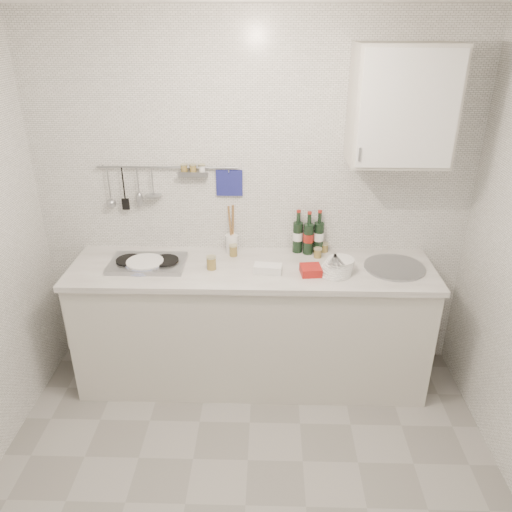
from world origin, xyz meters
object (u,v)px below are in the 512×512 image
Objects in this scene: utensil_crock at (232,241)px; wall_cabinet at (402,106)px; plate_stack_sink at (337,267)px; plate_stack_hob at (144,264)px; wine_bottles at (308,232)px.

wall_cabinet is at bearing -5.66° from utensil_crock.
wall_cabinet is 1.06m from plate_stack_sink.
plate_stack_hob is 0.87× the size of wine_bottles.
wine_bottles is at bearing 118.38° from plate_stack_sink.
wall_cabinet is at bearing 30.49° from plate_stack_sink.
plate_stack_sink is at bearing -23.24° from utensil_crock.
wine_bottles is 0.86× the size of utensil_crock.
plate_stack_sink reaches higher than plate_stack_hob.
plate_stack_sink is at bearing -149.51° from wall_cabinet.
plate_stack_sink is (1.28, -0.05, 0.02)m from plate_stack_hob.
plate_stack_hob is 0.75× the size of utensil_crock.
plate_stack_sink is 0.38m from wine_bottles.
utensil_crock is (0.57, 0.26, 0.06)m from plate_stack_hob.
wine_bottles reaches higher than plate_stack_hob.
wall_cabinet is 1.91m from plate_stack_hob.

